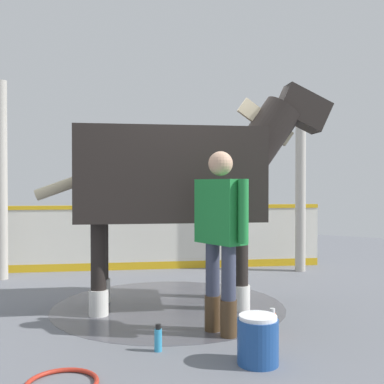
% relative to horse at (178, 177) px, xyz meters
% --- Properties ---
extents(ground_plane, '(16.00, 16.00, 0.02)m').
position_rel_horse_xyz_m(ground_plane, '(-0.05, -0.30, -1.45)').
color(ground_plane, slate).
extents(wet_patch, '(2.57, 2.57, 0.00)m').
position_rel_horse_xyz_m(wet_patch, '(0.07, -0.08, -1.44)').
color(wet_patch, '#4C4C54').
rests_on(wet_patch, ground).
extents(barrier_wall, '(3.43, 4.30, 1.02)m').
position_rel_horse_xyz_m(barrier_wall, '(-1.72, -1.50, -0.97)').
color(barrier_wall, silver).
rests_on(barrier_wall, ground).
extents(roof_post_near, '(0.16, 0.16, 2.83)m').
position_rel_horse_xyz_m(roof_post_near, '(-2.71, 0.55, -0.03)').
color(roof_post_near, '#B7B2A8').
rests_on(roof_post_near, ground).
extents(roof_post_far, '(0.16, 0.16, 2.83)m').
position_rel_horse_xyz_m(roof_post_far, '(0.06, -2.93, -0.03)').
color(roof_post_far, '#B7B2A8').
rests_on(roof_post_far, ground).
extents(horse, '(2.27, 2.72, 2.50)m').
position_rel_horse_xyz_m(horse, '(0.00, 0.00, 0.00)').
color(horse, black).
rests_on(horse, ground).
extents(handler, '(0.38, 0.63, 1.65)m').
position_rel_horse_xyz_m(handler, '(0.62, 0.84, -0.49)').
color(handler, '#47331E').
rests_on(handler, ground).
extents(wash_bucket, '(0.31, 0.31, 0.37)m').
position_rel_horse_xyz_m(wash_bucket, '(1.12, 1.40, -1.26)').
color(wash_bucket, '#1E478C').
rests_on(wash_bucket, ground).
extents(bottle_shampoo, '(0.06, 0.06, 0.22)m').
position_rel_horse_xyz_m(bottle_shampoo, '(1.28, 0.60, -1.34)').
color(bottle_shampoo, '#3399CC').
rests_on(bottle_shampoo, ground).
extents(bottle_spray, '(0.06, 0.06, 0.25)m').
position_rel_horse_xyz_m(bottle_spray, '(0.45, 1.27, -1.33)').
color(bottle_spray, '#CC5933').
rests_on(bottle_spray, ground).
extents(hose_coil, '(0.49, 0.49, 0.03)m').
position_rel_horse_xyz_m(hose_coil, '(2.14, 0.41, -1.42)').
color(hose_coil, '#B72D1E').
rests_on(hose_coil, ground).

